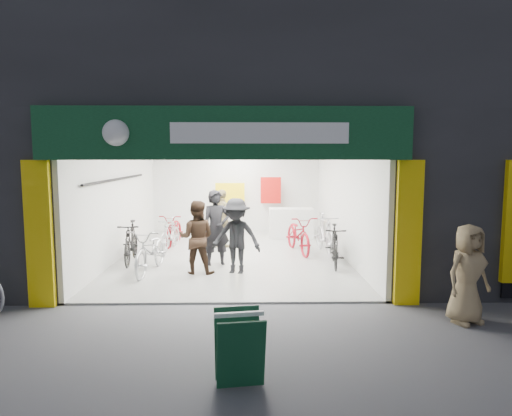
{
  "coord_description": "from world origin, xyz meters",
  "views": [
    {
      "loc": [
        0.38,
        -7.99,
        2.66
      ],
      "look_at": [
        0.57,
        1.5,
        1.58
      ],
      "focal_mm": 32.0,
      "sensor_mm": 36.0,
      "label": 1
    }
  ],
  "objects_px": {
    "bike_left_front": "(151,251)",
    "bike_right_front": "(335,246)",
    "pedestrian_near": "(468,274)",
    "sandwich_board": "(239,347)"
  },
  "relations": [
    {
      "from": "bike_left_front",
      "to": "bike_right_front",
      "type": "relative_size",
      "value": 1.19
    },
    {
      "from": "pedestrian_near",
      "to": "sandwich_board",
      "type": "height_order",
      "value": "pedestrian_near"
    },
    {
      "from": "bike_right_front",
      "to": "sandwich_board",
      "type": "height_order",
      "value": "bike_right_front"
    },
    {
      "from": "pedestrian_near",
      "to": "bike_right_front",
      "type": "bearing_deg",
      "value": 89.49
    },
    {
      "from": "sandwich_board",
      "to": "pedestrian_near",
      "type": "bearing_deg",
      "value": 20.27
    },
    {
      "from": "bike_right_front",
      "to": "sandwich_board",
      "type": "bearing_deg",
      "value": -103.36
    },
    {
      "from": "pedestrian_near",
      "to": "sandwich_board",
      "type": "xyz_separation_m",
      "value": [
        -3.6,
        -1.94,
        -0.33
      ]
    },
    {
      "from": "bike_left_front",
      "to": "bike_right_front",
      "type": "xyz_separation_m",
      "value": [
        4.3,
        0.55,
        -0.02
      ]
    },
    {
      "from": "sandwich_board",
      "to": "bike_left_front",
      "type": "bearing_deg",
      "value": 103.96
    },
    {
      "from": "sandwich_board",
      "to": "bike_right_front",
      "type": "bearing_deg",
      "value": 60.81
    }
  ]
}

